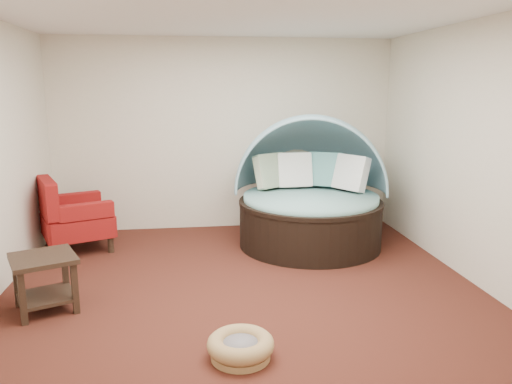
{
  "coord_description": "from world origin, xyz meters",
  "views": [
    {
      "loc": [
        -0.54,
        -4.9,
        2.1
      ],
      "look_at": [
        0.21,
        0.6,
        0.92
      ],
      "focal_mm": 35.0,
      "sensor_mm": 36.0,
      "label": 1
    }
  ],
  "objects": [
    {
      "name": "floor",
      "position": [
        0.0,
        0.0,
        0.0
      ],
      "size": [
        5.0,
        5.0,
        0.0
      ],
      "primitive_type": "plane",
      "color": "#4D2116",
      "rests_on": "ground"
    },
    {
      "name": "wall_back",
      "position": [
        0.0,
        2.5,
        1.4
      ],
      "size": [
        5.0,
        0.0,
        5.0
      ],
      "primitive_type": "plane",
      "rotation": [
        1.57,
        0.0,
        0.0
      ],
      "color": "beige",
      "rests_on": "floor"
    },
    {
      "name": "wall_front",
      "position": [
        0.0,
        -2.5,
        1.4
      ],
      "size": [
        5.0,
        0.0,
        5.0
      ],
      "primitive_type": "plane",
      "rotation": [
        -1.57,
        0.0,
        0.0
      ],
      "color": "beige",
      "rests_on": "floor"
    },
    {
      "name": "wall_right",
      "position": [
        2.5,
        0.0,
        1.4
      ],
      "size": [
        0.0,
        5.0,
        5.0
      ],
      "primitive_type": "plane",
      "rotation": [
        1.57,
        0.0,
        -1.57
      ],
      "color": "beige",
      "rests_on": "floor"
    },
    {
      "name": "ceiling",
      "position": [
        0.0,
        0.0,
        2.8
      ],
      "size": [
        5.0,
        5.0,
        0.0
      ],
      "primitive_type": "plane",
      "rotation": [
        3.14,
        0.0,
        0.0
      ],
      "color": "white",
      "rests_on": "wall_back"
    },
    {
      "name": "canopy_daybed",
      "position": [
        1.07,
        1.51,
        0.81
      ],
      "size": [
        2.32,
        2.27,
        1.75
      ],
      "rotation": [
        0.0,
        0.0,
        -0.22
      ],
      "color": "black",
      "rests_on": "floor"
    },
    {
      "name": "pet_basket",
      "position": [
        -0.17,
        -1.33,
        0.1
      ],
      "size": [
        0.66,
        0.66,
        0.19
      ],
      "rotation": [
        0.0,
        0.0,
        -0.27
      ],
      "color": "#987345",
      "rests_on": "floor"
    },
    {
      "name": "red_armchair",
      "position": [
        -2.06,
        1.61,
        0.45
      ],
      "size": [
        1.08,
        1.08,
        0.97
      ],
      "rotation": [
        0.0,
        0.0,
        0.39
      ],
      "color": "black",
      "rests_on": "floor"
    },
    {
      "name": "side_table",
      "position": [
        -1.93,
        -0.21,
        0.35
      ],
      "size": [
        0.74,
        0.74,
        0.54
      ],
      "rotation": [
        0.0,
        0.0,
        0.41
      ],
      "color": "black",
      "rests_on": "floor"
    }
  ]
}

